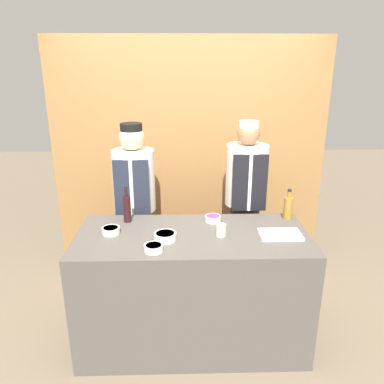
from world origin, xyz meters
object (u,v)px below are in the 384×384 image
object	(u,v)px
sauce_bowl_yellow	(154,248)
sauce_bowl_red	(165,236)
bottle_vinegar	(288,207)
sauce_bowl_purple	(213,218)
bottle_wine	(127,208)
chef_left	(135,206)
cutting_board	(280,234)
cup_cream	(221,230)
sauce_bowl_orange	(111,230)
chef_right	(245,205)

from	to	relation	value
sauce_bowl_yellow	sauce_bowl_red	bearing A→B (deg)	66.69
sauce_bowl_yellow	bottle_vinegar	distance (m)	1.19
sauce_bowl_yellow	sauce_bowl_purple	size ratio (longest dim) A/B	1.04
sauce_bowl_yellow	bottle_wine	size ratio (longest dim) A/B	0.44
sauce_bowl_yellow	chef_left	distance (m)	0.99
sauce_bowl_yellow	chef_left	xyz separation A→B (m)	(-0.24, 0.95, -0.07)
cutting_board	cup_cream	xyz separation A→B (m)	(-0.44, 0.01, 0.04)
sauce_bowl_yellow	cup_cream	bearing A→B (deg)	24.69
sauce_bowl_purple	bottle_vinegar	size ratio (longest dim) A/B	0.50
cutting_board	sauce_bowl_yellow	bearing A→B (deg)	-166.94
chef_left	sauce_bowl_red	bearing A→B (deg)	-68.56
sauce_bowl_orange	bottle_wine	xyz separation A→B (m)	(0.09, 0.22, 0.09)
cutting_board	chef_right	world-z (taller)	chef_right
sauce_bowl_red	bottle_wine	world-z (taller)	bottle_wine
sauce_bowl_red	bottle_vinegar	size ratio (longest dim) A/B	0.64
cup_cream	chef_right	xyz separation A→B (m)	(0.30, 0.73, -0.08)
sauce_bowl_red	cutting_board	size ratio (longest dim) A/B	0.53
chef_right	bottle_vinegar	bearing A→B (deg)	-56.73
sauce_bowl_yellow	cup_cream	xyz separation A→B (m)	(0.48, 0.22, 0.02)
cutting_board	cup_cream	distance (m)	0.44
bottle_wine	bottle_vinegar	size ratio (longest dim) A/B	1.19
sauce_bowl_red	bottle_wine	size ratio (longest dim) A/B	0.54
sauce_bowl_yellow	cutting_board	size ratio (longest dim) A/B	0.43
sauce_bowl_purple	sauce_bowl_orange	bearing A→B (deg)	-165.12
bottle_vinegar	chef_right	world-z (taller)	chef_right
chef_left	chef_right	xyz separation A→B (m)	(1.02, 0.00, 0.01)
sauce_bowl_yellow	chef_right	distance (m)	1.23
cutting_board	bottle_wine	distance (m)	1.21
sauce_bowl_red	sauce_bowl_orange	xyz separation A→B (m)	(-0.41, 0.12, -0.00)
sauce_bowl_yellow	sauce_bowl_orange	bearing A→B (deg)	139.90
chef_left	chef_right	distance (m)	1.02
sauce_bowl_orange	chef_left	world-z (taller)	chef_left
bottle_vinegar	chef_left	xyz separation A→B (m)	(-1.30, 0.42, -0.14)
sauce_bowl_yellow	cutting_board	bearing A→B (deg)	13.06
sauce_bowl_orange	chef_left	xyz separation A→B (m)	(0.10, 0.67, -0.07)
bottle_wine	chef_right	size ratio (longest dim) A/B	0.18
sauce_bowl_yellow	chef_right	bearing A→B (deg)	50.74
cutting_board	bottle_wine	world-z (taller)	bottle_wine
sauce_bowl_purple	sauce_bowl_yellow	bearing A→B (deg)	-131.81
sauce_bowl_purple	chef_right	world-z (taller)	chef_right
sauce_bowl_red	sauce_bowl_purple	world-z (taller)	sauce_bowl_red
sauce_bowl_orange	bottle_wine	bearing A→B (deg)	67.17
chef_left	bottle_vinegar	bearing A→B (deg)	-18.04
sauce_bowl_yellow	bottle_vinegar	world-z (taller)	bottle_vinegar
bottle_wine	sauce_bowl_orange	bearing A→B (deg)	-112.83
chef_left	bottle_wine	bearing A→B (deg)	-90.92
sauce_bowl_red	sauce_bowl_purple	distance (m)	0.49
sauce_bowl_purple	cutting_board	bearing A→B (deg)	-30.53
sauce_bowl_red	cutting_board	bearing A→B (deg)	3.17
sauce_bowl_orange	sauce_bowl_red	bearing A→B (deg)	-16.29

